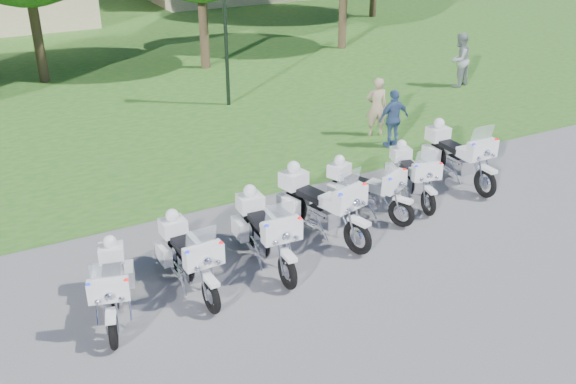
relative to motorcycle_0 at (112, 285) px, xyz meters
name	(u,v)px	position (x,y,z in m)	size (l,w,h in m)	color
ground	(332,255)	(4.29, -0.07, -0.59)	(100.00, 100.00, 0.00)	#5E5E63
grass_lawn	(70,20)	(4.29, 26.93, -0.59)	(100.00, 48.00, 0.01)	#255B1C
motorcycle_0	(112,285)	(0.00, 0.00, 0.00)	(1.04, 2.07, 1.42)	black
motorcycle_1	(189,255)	(1.44, 0.23, 0.04)	(0.79, 2.26, 1.52)	black
motorcycle_2	(265,231)	(3.02, 0.34, 0.08)	(0.84, 2.40, 1.61)	black
motorcycle_3	(320,203)	(4.48, 0.78, 0.12)	(1.24, 2.50, 1.71)	black
motorcycle_4	(365,188)	(5.82, 1.10, 0.03)	(1.29, 2.09, 1.50)	black
motorcycle_5	(412,174)	(7.24, 1.28, 0.01)	(1.01, 2.13, 1.45)	black
motorcycle_6	(457,154)	(8.80, 1.55, 0.11)	(0.83, 2.49, 1.67)	black
lamp_post	(225,14)	(6.17, 9.65, 2.35)	(0.44, 0.44, 3.87)	black
bystander_a	(376,107)	(8.85, 5.06, 0.26)	(0.62, 0.41, 1.71)	tan
bystander_b	(459,60)	(14.30, 7.81, 0.36)	(0.93, 0.72, 1.90)	gray
bystander_c	(393,119)	(8.75, 4.10, 0.22)	(0.95, 0.40, 1.62)	#34507F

